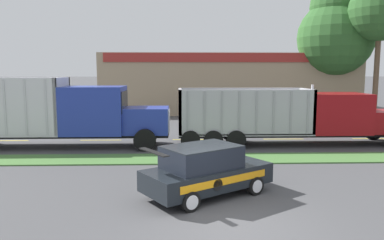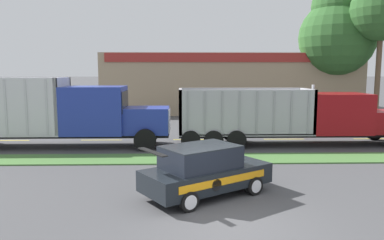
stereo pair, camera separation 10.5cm
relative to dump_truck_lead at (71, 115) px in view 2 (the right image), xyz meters
name	(u,v)px [view 2 (the right image)]	position (x,y,z in m)	size (l,w,h in m)	color
ground_plane	(230,225)	(7.13, -10.45, -1.72)	(600.00, 600.00, 0.00)	#474749
grass_verge	(209,159)	(7.13, -3.06, -1.69)	(120.00, 2.01, 0.06)	#477538
centre_line_2	(9,140)	(-4.25, 1.95, -1.72)	(2.40, 0.14, 0.01)	yellow
centre_line_3	(102,140)	(1.15, 1.95, -1.72)	(2.40, 0.14, 0.01)	yellow
centre_line_4	(193,140)	(6.55, 1.95, -1.72)	(2.40, 0.14, 0.01)	yellow
centre_line_5	(284,139)	(11.95, 1.95, -1.72)	(2.40, 0.14, 0.01)	yellow
centre_line_6	(374,139)	(17.35, 1.95, -1.72)	(2.40, 0.14, 0.01)	yellow
dump_truck_lead	(71,115)	(0.00, 0.00, 0.00)	(12.55, 2.71, 3.69)	black
dump_truck_mid	(314,118)	(13.10, 0.30, -0.25)	(12.76, 2.83, 3.32)	black
rally_car	(205,170)	(6.61, -8.13, -0.88)	(4.47, 3.80, 1.70)	black
store_building_backdrop	(226,83)	(10.53, 19.73, 1.12)	(24.14, 12.10, 5.68)	#9E896B
tree_behind_left	(337,30)	(19.90, 14.23, 5.97)	(6.79, 6.79, 12.12)	brown
tree_behind_centre	(382,4)	(22.05, 10.83, 7.69)	(4.99, 4.99, 12.69)	brown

